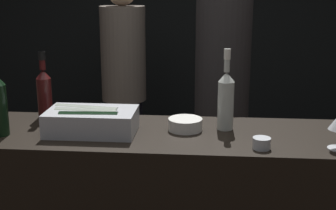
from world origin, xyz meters
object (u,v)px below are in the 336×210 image
ice_bin_with_bottles (90,120)px  white_wine_bottle (226,98)px  bowl_white (185,124)px  person_in_hoodie (222,86)px  person_blond_tee (124,77)px  candle_votive (262,143)px  red_wine_bottle_black_foil (44,91)px

ice_bin_with_bottles → white_wine_bottle: white_wine_bottle is taller
bowl_white → person_in_hoodie: (0.19, 0.78, 0.00)m
person_in_hoodie → ice_bin_with_bottles: bearing=3.1°
person_in_hoodie → person_blond_tee: person_in_hoodie is taller
candle_votive → person_in_hoodie: 1.01m
ice_bin_with_bottles → bowl_white: bearing=9.9°
bowl_white → person_blond_tee: (-0.54, 1.40, -0.08)m
red_wine_bottle_black_foil → person_in_hoodie: (0.88, 0.65, -0.11)m
red_wine_bottle_black_foil → person_in_hoodie: bearing=36.2°
candle_votive → white_wine_bottle: (-0.14, 0.25, 0.12)m
bowl_white → person_blond_tee: person_blond_tee is taller
white_wine_bottle → candle_votive: bearing=-60.6°
bowl_white → person_in_hoodie: person_in_hoodie is taller
white_wine_bottle → red_wine_bottle_black_foil: bearing=173.0°
bowl_white → red_wine_bottle_black_foil: size_ratio=0.47×
red_wine_bottle_black_foil → white_wine_bottle: bearing=-7.0°
red_wine_bottle_black_foil → person_blond_tee: (0.16, 1.26, -0.19)m
ice_bin_with_bottles → red_wine_bottle_black_foil: (-0.28, 0.21, 0.08)m
ice_bin_with_bottles → white_wine_bottle: size_ratio=1.07×
candle_votive → person_blond_tee: (-0.85, 1.62, -0.07)m
red_wine_bottle_black_foil → ice_bin_with_bottles: bearing=-37.0°
red_wine_bottle_black_foil → person_blond_tee: 1.29m
ice_bin_with_bottles → white_wine_bottle: bearing=9.8°
candle_votive → person_blond_tee: 1.83m
ice_bin_with_bottles → bowl_white: 0.43m
ice_bin_with_bottles → person_blond_tee: size_ratio=0.24×
candle_votive → red_wine_bottle_black_foil: size_ratio=0.22×
ice_bin_with_bottles → candle_votive: 0.75m
ice_bin_with_bottles → candle_votive: ice_bin_with_bottles is taller
white_wine_bottle → bowl_white: bearing=-170.4°
white_wine_bottle → person_in_hoodie: 0.76m
candle_votive → person_blond_tee: bearing=117.8°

